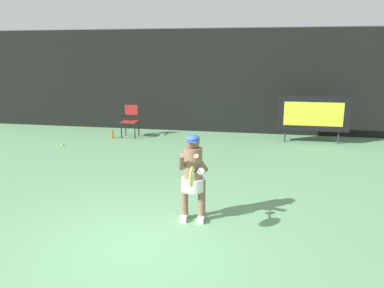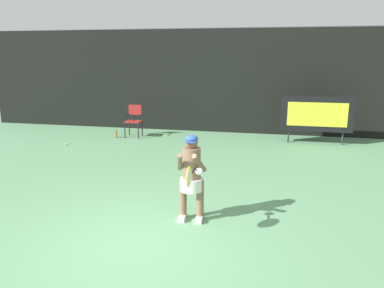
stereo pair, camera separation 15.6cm
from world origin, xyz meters
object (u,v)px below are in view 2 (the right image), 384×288
Objects in this scene: scoreboard at (317,114)px; tennis_ball_loose at (66,144)px; tennis_player at (191,174)px; umpire_chair at (134,119)px; tennis_racket at (189,176)px; water_bottle at (116,134)px.

scoreboard is 7.92m from tennis_ball_loose.
scoreboard is 6.79m from tennis_player.
tennis_racket reaches higher than umpire_chair.
tennis_racket reaches higher than tennis_ball_loose.
scoreboard is 3.65× the size of tennis_racket.
tennis_player is (3.82, -5.67, 0.71)m from water_bottle.
tennis_racket is at bearing -45.04° from tennis_ball_loose.
scoreboard is at bearing 13.49° from tennis_ball_loose.
tennis_racket is at bearing -58.23° from water_bottle.
umpire_chair reaches higher than water_bottle.
tennis_racket is at bearing -80.54° from tennis_player.
tennis_ball_loose is (-1.66, -1.63, -0.58)m from umpire_chair.
tennis_player is at bearing -113.49° from scoreboard.
scoreboard is 6.00m from umpire_chair.
scoreboard is at bearing 2.01° from umpire_chair.
tennis_ball_loose is at bearing 147.92° from tennis_racket.
water_bottle is 7.52m from tennis_racket.
tennis_racket is (3.40, -6.69, 0.41)m from umpire_chair.
umpire_chair is at bearing -177.99° from scoreboard.
umpire_chair is 0.81m from water_bottle.
water_bottle is 0.44× the size of tennis_racket.
umpire_chair is 1.79× the size of tennis_racket.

